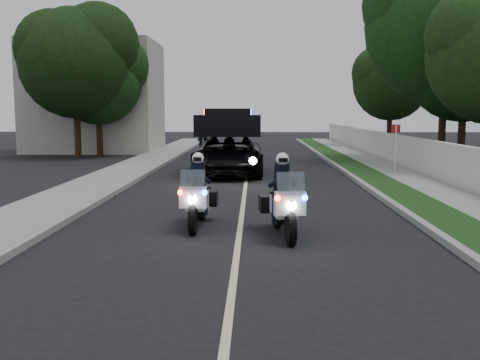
% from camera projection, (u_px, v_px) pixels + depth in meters
% --- Properties ---
extents(ground, '(120.00, 120.00, 0.00)m').
position_uv_depth(ground, '(236.00, 257.00, 9.91)').
color(ground, black).
rests_on(ground, ground).
extents(curb_right, '(0.20, 60.00, 0.15)m').
position_uv_depth(curb_right, '(360.00, 182.00, 19.71)').
color(curb_right, gray).
rests_on(curb_right, ground).
extents(grass_verge, '(1.20, 60.00, 0.16)m').
position_uv_depth(grass_verge, '(380.00, 182.00, 19.69)').
color(grass_verge, '#193814').
rests_on(grass_verge, ground).
extents(sidewalk_right, '(1.40, 60.00, 0.16)m').
position_uv_depth(sidewalk_right, '(416.00, 182.00, 19.65)').
color(sidewalk_right, gray).
rests_on(sidewalk_right, ground).
extents(property_wall, '(0.22, 60.00, 1.50)m').
position_uv_depth(property_wall, '(446.00, 164.00, 19.54)').
color(property_wall, beige).
rests_on(property_wall, ground).
extents(curb_left, '(0.20, 60.00, 0.15)m').
position_uv_depth(curb_left, '(133.00, 181.00, 19.93)').
color(curb_left, gray).
rests_on(curb_left, ground).
extents(sidewalk_left, '(2.00, 60.00, 0.16)m').
position_uv_depth(sidewalk_left, '(102.00, 181.00, 19.96)').
color(sidewalk_left, gray).
rests_on(sidewalk_left, ground).
extents(building_far, '(8.00, 6.00, 7.00)m').
position_uv_depth(building_far, '(95.00, 97.00, 35.54)').
color(building_far, '#A8A396').
rests_on(building_far, ground).
extents(lane_marking, '(0.12, 50.00, 0.01)m').
position_uv_depth(lane_marking, '(246.00, 184.00, 19.83)').
color(lane_marking, '#BFB78C').
rests_on(lane_marking, ground).
extents(police_moto_left, '(0.73, 2.00, 1.69)m').
position_uv_depth(police_moto_left, '(198.00, 227.00, 12.50)').
color(police_moto_left, white).
rests_on(police_moto_left, ground).
extents(police_moto_right, '(0.96, 2.13, 1.75)m').
position_uv_depth(police_moto_right, '(283.00, 236.00, 11.60)').
color(police_moto_right, silver).
rests_on(police_moto_right, ground).
extents(police_suv, '(2.83, 6.00, 2.90)m').
position_uv_depth(police_suv, '(229.00, 174.00, 22.87)').
color(police_suv, black).
rests_on(police_suv, ground).
extents(bicycle, '(0.73, 1.64, 0.83)m').
position_uv_depth(bicycle, '(203.00, 154.00, 33.72)').
color(bicycle, black).
rests_on(bicycle, ground).
extents(cyclist, '(0.73, 0.53, 1.91)m').
position_uv_depth(cyclist, '(203.00, 154.00, 33.72)').
color(cyclist, black).
rests_on(cyclist, ground).
extents(sign_post, '(0.35, 0.35, 2.14)m').
position_uv_depth(sign_post, '(395.00, 176.00, 22.36)').
color(sign_post, '#AC240C').
rests_on(sign_post, ground).
extents(tree_right_c, '(6.14, 6.14, 9.59)m').
position_uv_depth(tree_right_c, '(460.00, 165.00, 26.94)').
color(tree_right_c, '#113310').
rests_on(tree_right_c, ground).
extents(tree_right_d, '(8.49, 8.49, 13.17)m').
position_uv_depth(tree_right_d, '(440.00, 164.00, 27.52)').
color(tree_right_d, '#1C4316').
rests_on(tree_right_d, ground).
extents(tree_right_e, '(7.10, 7.10, 8.94)m').
position_uv_depth(tree_right_e, '(389.00, 148.00, 39.47)').
color(tree_right_e, '#183310').
rests_on(tree_right_e, ground).
extents(tree_left_near, '(5.44, 5.44, 8.40)m').
position_uv_depth(tree_left_near, '(100.00, 156.00, 32.12)').
color(tree_left_near, '#163612').
rests_on(tree_left_near, ground).
extents(tree_left_far, '(7.53, 7.53, 10.15)m').
position_uv_depth(tree_left_far, '(78.00, 158.00, 30.95)').
color(tree_left_far, black).
rests_on(tree_left_far, ground).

